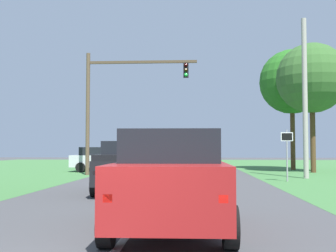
{
  "coord_description": "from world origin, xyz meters",
  "views": [
    {
      "loc": [
        1.26,
        -4.93,
        1.65
      ],
      "look_at": [
        -0.04,
        16.96,
        2.8
      ],
      "focal_mm": 45.6,
      "sensor_mm": 36.0,
      "label": 1
    }
  ],
  "objects_px": {
    "crossing_suv_far": "(103,159)",
    "keep_moving_sign": "(287,148)",
    "traffic_light": "(116,95)",
    "red_suv_near": "(171,178)",
    "pickup_truck_lead": "(129,167)",
    "extra_tree_1": "(292,82)",
    "utility_pole_right": "(305,98)",
    "oak_tree_right": "(312,78)"
  },
  "relations": [
    {
      "from": "crossing_suv_far",
      "to": "keep_moving_sign",
      "type": "bearing_deg",
      "value": -36.67
    },
    {
      "from": "traffic_light",
      "to": "red_suv_near",
      "type": "bearing_deg",
      "value": -76.04
    },
    {
      "from": "pickup_truck_lead",
      "to": "extra_tree_1",
      "type": "distance_m",
      "value": 21.07
    },
    {
      "from": "extra_tree_1",
      "to": "traffic_light",
      "type": "bearing_deg",
      "value": -149.96
    },
    {
      "from": "utility_pole_right",
      "to": "extra_tree_1",
      "type": "bearing_deg",
      "value": 81.14
    },
    {
      "from": "pickup_truck_lead",
      "to": "red_suv_near",
      "type": "bearing_deg",
      "value": -74.82
    },
    {
      "from": "utility_pole_right",
      "to": "extra_tree_1",
      "type": "relative_size",
      "value": 0.96
    },
    {
      "from": "keep_moving_sign",
      "to": "pickup_truck_lead",
      "type": "bearing_deg",
      "value": -140.54
    },
    {
      "from": "red_suv_near",
      "to": "oak_tree_right",
      "type": "height_order",
      "value": "oak_tree_right"
    },
    {
      "from": "oak_tree_right",
      "to": "extra_tree_1",
      "type": "distance_m",
      "value": 3.7
    },
    {
      "from": "crossing_suv_far",
      "to": "oak_tree_right",
      "type": "bearing_deg",
      "value": -0.69
    },
    {
      "from": "red_suv_near",
      "to": "pickup_truck_lead",
      "type": "relative_size",
      "value": 0.98
    },
    {
      "from": "keep_moving_sign",
      "to": "utility_pole_right",
      "type": "xyz_separation_m",
      "value": [
        1.52,
        2.29,
        2.81
      ]
    },
    {
      "from": "pickup_truck_lead",
      "to": "traffic_light",
      "type": "distance_m",
      "value": 11.36
    },
    {
      "from": "pickup_truck_lead",
      "to": "extra_tree_1",
      "type": "relative_size",
      "value": 0.52
    },
    {
      "from": "traffic_light",
      "to": "crossing_suv_far",
      "type": "xyz_separation_m",
      "value": [
        -1.61,
        3.74,
        -4.09
      ]
    },
    {
      "from": "extra_tree_1",
      "to": "utility_pole_right",
      "type": "bearing_deg",
      "value": -98.86
    },
    {
      "from": "pickup_truck_lead",
      "to": "oak_tree_right",
      "type": "relative_size",
      "value": 0.55
    },
    {
      "from": "red_suv_near",
      "to": "extra_tree_1",
      "type": "xyz_separation_m",
      "value": [
        8.12,
        24.77,
        5.76
      ]
    },
    {
      "from": "red_suv_near",
      "to": "extra_tree_1",
      "type": "bearing_deg",
      "value": 71.86
    },
    {
      "from": "pickup_truck_lead",
      "to": "crossing_suv_far",
      "type": "relative_size",
      "value": 1.09
    },
    {
      "from": "red_suv_near",
      "to": "pickup_truck_lead",
      "type": "xyz_separation_m",
      "value": [
        -1.96,
        7.21,
        -0.08
      ]
    },
    {
      "from": "pickup_truck_lead",
      "to": "traffic_light",
      "type": "bearing_deg",
      "value": 103.09
    },
    {
      "from": "traffic_light",
      "to": "oak_tree_right",
      "type": "xyz_separation_m",
      "value": [
        13.0,
        3.57,
        1.48
      ]
    },
    {
      "from": "red_suv_near",
      "to": "crossing_suv_far",
      "type": "xyz_separation_m",
      "value": [
        -5.97,
        21.3,
        -0.13
      ]
    },
    {
      "from": "extra_tree_1",
      "to": "keep_moving_sign",
      "type": "bearing_deg",
      "value": -104.31
    },
    {
      "from": "red_suv_near",
      "to": "traffic_light",
      "type": "xyz_separation_m",
      "value": [
        -4.36,
        17.56,
        3.95
      ]
    },
    {
      "from": "crossing_suv_far",
      "to": "utility_pole_right",
      "type": "xyz_separation_m",
      "value": [
        12.62,
        -5.98,
        3.55
      ]
    },
    {
      "from": "crossing_suv_far",
      "to": "traffic_light",
      "type": "bearing_deg",
      "value": -66.72
    },
    {
      "from": "pickup_truck_lead",
      "to": "extra_tree_1",
      "type": "height_order",
      "value": "extra_tree_1"
    },
    {
      "from": "traffic_light",
      "to": "extra_tree_1",
      "type": "bearing_deg",
      "value": 30.04
    },
    {
      "from": "red_suv_near",
      "to": "utility_pole_right",
      "type": "relative_size",
      "value": 0.54
    },
    {
      "from": "keep_moving_sign",
      "to": "crossing_suv_far",
      "type": "relative_size",
      "value": 0.58
    },
    {
      "from": "traffic_light",
      "to": "crossing_suv_far",
      "type": "distance_m",
      "value": 5.77
    },
    {
      "from": "utility_pole_right",
      "to": "oak_tree_right",
      "type": "bearing_deg",
      "value": 71.07
    },
    {
      "from": "oak_tree_right",
      "to": "traffic_light",
      "type": "bearing_deg",
      "value": -164.65
    },
    {
      "from": "traffic_light",
      "to": "pickup_truck_lead",
      "type": "bearing_deg",
      "value": -76.91
    },
    {
      "from": "red_suv_near",
      "to": "utility_pole_right",
      "type": "height_order",
      "value": "utility_pole_right"
    },
    {
      "from": "oak_tree_right",
      "to": "crossing_suv_far",
      "type": "height_order",
      "value": "oak_tree_right"
    },
    {
      "from": "traffic_light",
      "to": "crossing_suv_far",
      "type": "height_order",
      "value": "traffic_light"
    },
    {
      "from": "traffic_light",
      "to": "extra_tree_1",
      "type": "relative_size",
      "value": 0.82
    },
    {
      "from": "utility_pole_right",
      "to": "extra_tree_1",
      "type": "distance_m",
      "value": 9.85
    }
  ]
}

